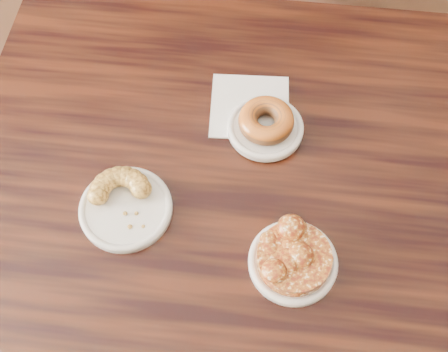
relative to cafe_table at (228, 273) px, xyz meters
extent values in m
plane|color=black|center=(0.12, 0.22, -0.38)|extent=(5.00, 5.00, 0.00)
cube|color=black|center=(0.00, 0.00, 0.00)|extent=(1.25, 1.25, 0.75)
cube|color=white|center=(0.07, 0.19, 0.38)|extent=(0.18, 0.18, 0.00)
cylinder|color=white|center=(0.09, 0.14, 0.38)|extent=(0.14, 0.14, 0.01)
cylinder|color=silver|center=(-0.18, 0.01, 0.38)|extent=(0.16, 0.16, 0.01)
cylinder|color=white|center=(0.08, -0.13, 0.38)|extent=(0.15, 0.15, 0.01)
torus|color=#9A5116|center=(0.09, 0.14, 0.41)|extent=(0.10, 0.10, 0.04)
camera|label=1|loc=(-0.08, -0.43, 1.26)|focal=45.00mm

